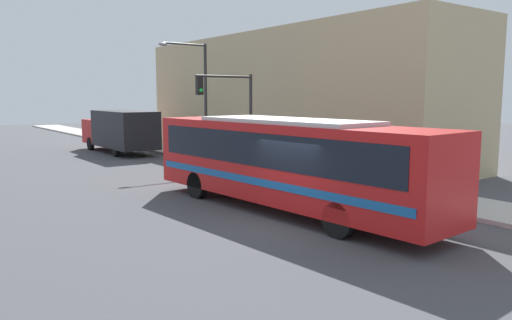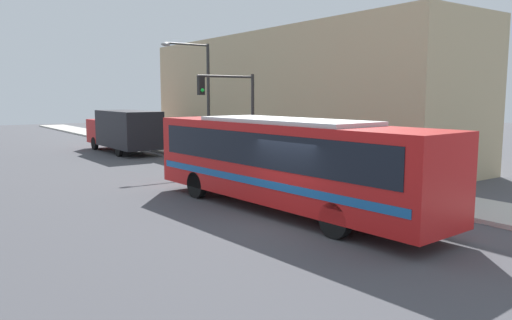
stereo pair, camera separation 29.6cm
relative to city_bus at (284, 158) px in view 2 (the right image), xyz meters
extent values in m
plane|color=#47474C|center=(-0.72, -1.50, -1.79)|extent=(120.00, 120.00, 0.00)
cube|color=#B7B2A8|center=(5.26, 18.50, -1.71)|extent=(2.96, 70.00, 0.14)
cube|color=tan|center=(9.74, 11.78, 1.99)|extent=(6.00, 24.56, 7.55)
cube|color=red|center=(0.00, 0.00, -0.10)|extent=(3.18, 11.97, 2.53)
cube|color=black|center=(0.00, 0.00, 0.36)|extent=(3.16, 11.03, 1.06)
cube|color=#19599E|center=(0.00, 0.00, -0.66)|extent=(3.19, 11.50, 0.24)
cube|color=silver|center=(0.00, 0.00, 1.22)|extent=(2.65, 6.64, 0.16)
cylinder|color=black|center=(0.85, 3.73, -1.29)|extent=(0.34, 1.01, 0.99)
cylinder|color=black|center=(-1.31, 3.59, -1.29)|extent=(0.34, 1.01, 0.99)
cylinder|color=black|center=(1.28, -3.18, -1.29)|extent=(0.34, 1.01, 0.99)
cylinder|color=black|center=(-0.87, -3.32, -1.29)|extent=(0.34, 1.01, 0.99)
cube|color=black|center=(1.97, 18.90, -0.14)|extent=(2.46, 5.92, 2.38)
cube|color=#B21919|center=(1.97, 23.01, -0.50)|extent=(2.34, 2.30, 1.67)
cylinder|color=black|center=(0.89, 22.60, -1.34)|extent=(0.25, 0.90, 0.90)
cylinder|color=black|center=(0.89, 17.78, -1.34)|extent=(0.25, 0.90, 0.90)
cylinder|color=red|center=(4.38, 1.05, -1.33)|extent=(0.23, 0.23, 0.62)
sphere|color=red|center=(4.38, 1.05, -0.96)|extent=(0.22, 0.22, 0.22)
cylinder|color=red|center=(4.38, 0.93, -1.30)|extent=(0.10, 0.14, 0.10)
cylinder|color=#2D2D2D|center=(4.53, 8.25, 0.74)|extent=(0.16, 0.16, 4.76)
cylinder|color=#2D2D2D|center=(2.93, 8.25, 2.97)|extent=(3.20, 0.11, 0.11)
cube|color=black|center=(1.53, 8.25, 2.52)|extent=(0.30, 0.24, 0.90)
sphere|color=#19D83F|center=(1.53, 8.11, 2.30)|extent=(0.18, 0.18, 0.18)
cylinder|color=#2D2D2D|center=(4.38, 8.78, -1.06)|extent=(0.06, 0.06, 1.16)
cylinder|color=#4C4C51|center=(4.38, 8.78, -0.37)|extent=(0.14, 0.14, 0.22)
cylinder|color=#2D2D2D|center=(4.63, 12.92, 1.69)|extent=(0.18, 0.18, 6.66)
cylinder|color=#2D2D2D|center=(3.30, 12.92, 4.92)|extent=(2.66, 0.11, 0.11)
ellipsoid|color=gray|center=(1.97, 12.92, 4.84)|extent=(0.56, 0.28, 0.20)
cylinder|color=slate|center=(5.35, 5.81, -1.25)|extent=(0.28, 0.28, 0.79)
cylinder|color=#B22D33|center=(5.35, 5.81, -0.53)|extent=(0.34, 0.34, 0.66)
sphere|color=tan|center=(5.35, 5.81, -0.09)|extent=(0.21, 0.21, 0.21)
camera|label=1|loc=(-10.46, -12.58, 2.05)|focal=35.00mm
camera|label=2|loc=(-10.22, -12.75, 2.05)|focal=35.00mm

